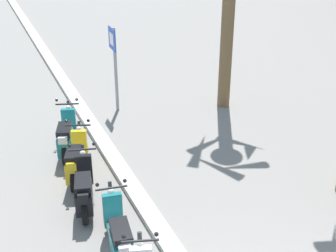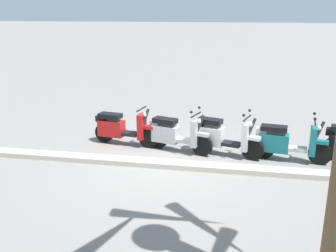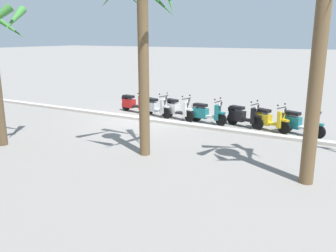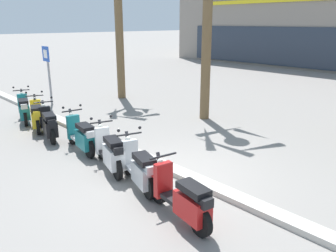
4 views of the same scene
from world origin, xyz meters
name	(u,v)px [view 4 (image 4 of 4)]	position (x,y,z in m)	size (l,w,h in m)	color
ground_plane	(174,176)	(0.00, 0.00, 0.00)	(200.00, 200.00, 0.00)	gray
curb_strip	(178,172)	(0.00, 0.13, 0.06)	(60.00, 0.36, 0.12)	#BCB7AD
scooter_teal_lead_nearest	(24,109)	(-6.63, -0.76, 0.46)	(1.76, 0.81, 1.17)	black
scooter_yellow_gap_after_mid	(37,116)	(-5.45, -0.81, 0.46)	(1.66, 0.83, 1.17)	black
scooter_black_mid_rear	(49,125)	(-4.33, -0.93, 0.45)	(1.69, 0.72, 1.17)	black
scooter_teal_mid_front	(82,136)	(-2.74, -0.74, 0.45)	(1.78, 0.61, 1.17)	black
scooter_white_mid_centre	(110,152)	(-1.22, -0.86, 0.47)	(1.78, 0.79, 1.17)	black
scooter_silver_second_in_line	(139,168)	(-0.08, -0.91, 0.45)	(1.69, 0.77, 1.17)	black
scooter_red_far_back	(182,198)	(1.41, -1.15, 0.44)	(1.80, 0.64, 1.04)	black
crossing_sign	(48,69)	(-8.56, 1.08, 1.50)	(0.60, 0.12, 2.40)	#939399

